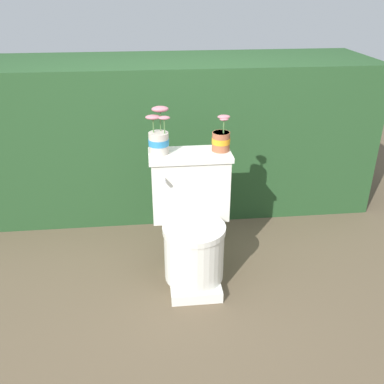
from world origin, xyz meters
name	(u,v)px	position (x,y,z in m)	size (l,w,h in m)	color
ground_plane	(179,283)	(0.00, 0.00, 0.00)	(12.00, 12.00, 0.00)	brown
hedge_backdrop	(167,134)	(0.00, 1.13, 0.57)	(3.08, 0.82, 1.13)	#234723
toilet	(192,224)	(0.09, 0.08, 0.36)	(0.48, 0.53, 0.76)	silver
potted_plant_left	(159,138)	(-0.09, 0.22, 0.85)	(0.14, 0.12, 0.26)	beige
potted_plant_midleft	(221,139)	(0.27, 0.22, 0.83)	(0.11, 0.11, 0.21)	#9E5638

